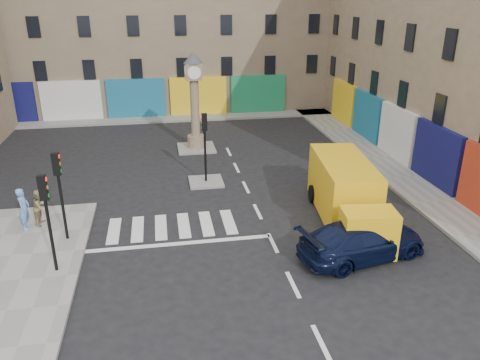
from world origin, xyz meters
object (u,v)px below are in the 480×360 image
object	(u,v)px
traffic_light_left_near	(46,208)
clock_pillar	(194,95)
yellow_van	(347,194)
traffic_light_left_far	(59,183)
traffic_light_island	(205,137)
navy_sedan	(363,240)
pedestrian_tan	(40,207)
pedestrian_blue	(24,209)

from	to	relation	value
traffic_light_left_near	clock_pillar	size ratio (longest dim) A/B	0.61
yellow_van	traffic_light_left_far	bearing A→B (deg)	-173.34
traffic_light_left_near	traffic_light_island	distance (m)	10.03
traffic_light_left_far	clock_pillar	bearing A→B (deg)	61.06
clock_pillar	navy_sedan	xyz separation A→B (m)	(5.11, -14.65, -2.80)
navy_sedan	yellow_van	size ratio (longest dim) A/B	0.70
traffic_light_left_far	pedestrian_tan	bearing A→B (deg)	128.83
traffic_light_left_far	pedestrian_blue	xyz separation A→B (m)	(-1.85, 1.23, -1.55)
traffic_light_island	clock_pillar	size ratio (longest dim) A/B	0.61
traffic_light_left_near	yellow_van	world-z (taller)	traffic_light_left_near
traffic_light_left_near	traffic_light_left_far	xyz separation A→B (m)	(0.00, 2.40, 0.00)
traffic_light_island	pedestrian_tan	bearing A→B (deg)	-153.37
traffic_light_left_near	pedestrian_tan	world-z (taller)	traffic_light_left_near
navy_sedan	pedestrian_blue	world-z (taller)	pedestrian_blue
traffic_light_island	pedestrian_blue	world-z (taller)	traffic_light_island
traffic_light_left_far	yellow_van	size ratio (longest dim) A/B	0.51
traffic_light_left_near	yellow_van	xyz separation A→B (m)	(11.99, 2.31, -1.34)
traffic_light_left_near	navy_sedan	bearing A→B (deg)	-4.27
traffic_light_left_near	navy_sedan	size ratio (longest dim) A/B	0.72
yellow_van	pedestrian_blue	bearing A→B (deg)	-178.37
traffic_light_left_far	yellow_van	bearing A→B (deg)	-0.43
yellow_van	pedestrian_tan	size ratio (longest dim) A/B	4.65
navy_sedan	pedestrian_tan	bearing A→B (deg)	56.10
traffic_light_left_near	navy_sedan	world-z (taller)	traffic_light_left_near
traffic_light_left_far	yellow_van	distance (m)	12.07
clock_pillar	yellow_van	distance (m)	13.02
clock_pillar	pedestrian_tan	distance (m)	12.66
traffic_light_left_near	pedestrian_tan	bearing A→B (deg)	107.82
pedestrian_blue	yellow_van	bearing A→B (deg)	-91.16
navy_sedan	pedestrian_tan	size ratio (longest dim) A/B	3.27
navy_sedan	pedestrian_tan	xyz separation A→B (m)	(-12.69, 4.85, 0.19)
traffic_light_left_near	pedestrian_tan	distance (m)	4.52
traffic_light_left_far	pedestrian_tan	size ratio (longest dim) A/B	2.36
pedestrian_tan	traffic_light_left_far	bearing A→B (deg)	-129.64
navy_sedan	clock_pillar	bearing A→B (deg)	6.24
yellow_van	pedestrian_blue	distance (m)	13.90
navy_sedan	pedestrian_blue	distance (m)	14.00
pedestrian_blue	pedestrian_tan	size ratio (longest dim) A/B	1.17
navy_sedan	pedestrian_blue	xyz separation A→B (m)	(-13.26, 4.48, 0.32)
yellow_van	pedestrian_blue	xyz separation A→B (m)	(-13.84, 1.32, -0.22)
clock_pillar	pedestrian_tan	size ratio (longest dim) A/B	3.88
traffic_light_island	yellow_van	size ratio (longest dim) A/B	0.51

